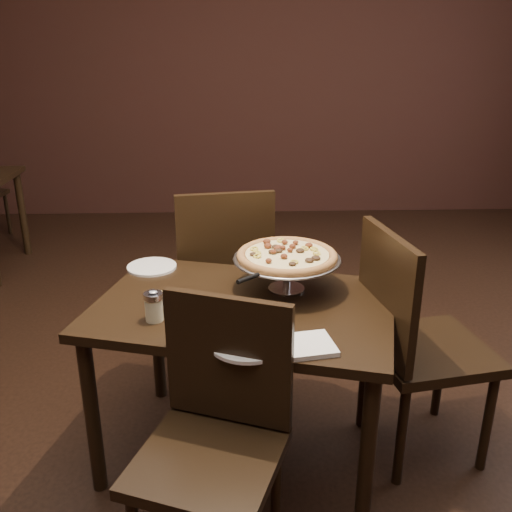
{
  "coord_description": "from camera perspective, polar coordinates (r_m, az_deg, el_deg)",
  "views": [
    {
      "loc": [
        0.02,
        -2.05,
        1.66
      ],
      "look_at": [
        0.09,
        -0.03,
        0.88
      ],
      "focal_mm": 40.0,
      "sensor_mm": 36.0,
      "label": 1
    }
  ],
  "objects": [
    {
      "name": "chair_far",
      "position": [
        2.88,
        -3.31,
        -1.73
      ],
      "size": [
        0.53,
        0.53,
        0.99
      ],
      "rotation": [
        0.0,
        0.0,
        3.29
      ],
      "color": "black",
      "rests_on": "ground"
    },
    {
      "name": "pizza_stand",
      "position": [
        2.25,
        3.12,
        -0.02
      ],
      "size": [
        0.43,
        0.43,
        0.18
      ],
      "color": "#BBBAC2",
      "rests_on": "dining_table"
    },
    {
      "name": "napkin_stack",
      "position": [
        1.9,
        5.34,
        -8.86
      ],
      "size": [
        0.18,
        0.18,
        0.02
      ],
      "primitive_type": "cube",
      "rotation": [
        0.0,
        0.0,
        0.18
      ],
      "color": "white",
      "rests_on": "dining_table"
    },
    {
      "name": "chair_near",
      "position": [
        1.88,
        -4.04,
        -17.06
      ],
      "size": [
        0.55,
        0.55,
        0.91
      ],
      "rotation": [
        0.0,
        0.0,
        -0.35
      ],
      "color": "black",
      "rests_on": "ground"
    },
    {
      "name": "plate_left",
      "position": [
        2.56,
        -10.38,
        -1.07
      ],
      "size": [
        0.22,
        0.22,
        0.01
      ],
      "primitive_type": "cylinder",
      "color": "white",
      "rests_on": "dining_table"
    },
    {
      "name": "chair_side",
      "position": [
        2.38,
        15.38,
        -7.87
      ],
      "size": [
        0.54,
        0.54,
        0.99
      ],
      "rotation": [
        0.0,
        0.0,
        1.76
      ],
      "color": "black",
      "rests_on": "ground"
    },
    {
      "name": "plate_near",
      "position": [
        1.91,
        -0.77,
        -8.64
      ],
      "size": [
        0.26,
        0.26,
        0.01
      ],
      "primitive_type": "cylinder",
      "color": "white",
      "rests_on": "dining_table"
    },
    {
      "name": "pepper_flake_shaker",
      "position": [
        2.02,
        -5.53,
        -5.82
      ],
      "size": [
        0.05,
        0.05,
        0.09
      ],
      "color": "maroon",
      "rests_on": "dining_table"
    },
    {
      "name": "serving_spatula",
      "position": [
        2.05,
        -0.8,
        -2.31
      ],
      "size": [
        0.14,
        0.14,
        0.02
      ],
      "rotation": [
        0.0,
        0.0,
        -0.78
      ],
      "color": "#BBBAC2",
      "rests_on": "pizza_stand"
    },
    {
      "name": "room",
      "position": [
        2.09,
        -0.88,
        14.05
      ],
      "size": [
        6.04,
        7.04,
        2.84
      ],
      "color": "black",
      "rests_on": "ground"
    },
    {
      "name": "packet_caddy",
      "position": [
        2.15,
        -9.14,
        -4.58
      ],
      "size": [
        0.09,
        0.09,
        0.07
      ],
      "rotation": [
        0.0,
        0.0,
        -0.4
      ],
      "color": "black",
      "rests_on": "dining_table"
    },
    {
      "name": "dining_table",
      "position": [
        2.23,
        -1.25,
        -6.93
      ],
      "size": [
        1.28,
        1.01,
        0.7
      ],
      "rotation": [
        0.0,
        0.0,
        -0.26
      ],
      "color": "black",
      "rests_on": "ground"
    },
    {
      "name": "parmesan_shaker",
      "position": [
        2.07,
        -10.18,
        -4.94
      ],
      "size": [
        0.07,
        0.07,
        0.12
      ],
      "color": "beige",
      "rests_on": "dining_table"
    }
  ]
}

